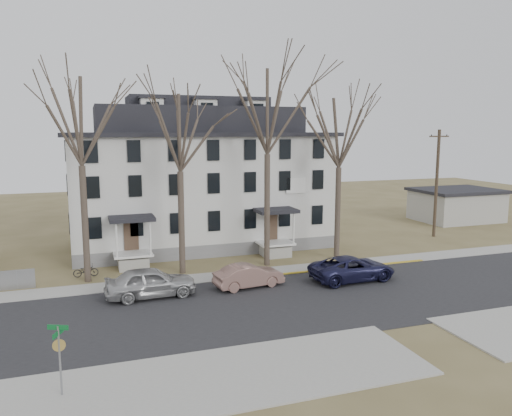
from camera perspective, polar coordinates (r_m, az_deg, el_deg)
name	(u,v)px	position (r m, az deg, el deg)	size (l,w,h in m)	color
ground	(314,314)	(26.49, 6.64, -11.99)	(120.00, 120.00, 0.00)	olive
main_road	(298,302)	(28.19, 4.86, -10.65)	(120.00, 10.00, 0.04)	#27272A
far_sidewalk	(262,273)	(33.50, 0.70, -7.44)	(120.00, 2.00, 0.08)	#A09F97
near_sidewalk_left	(177,386)	(19.87, -9.06, -19.47)	(20.00, 5.00, 0.08)	#A09F97
yellow_curb	(336,270)	(34.67, 9.08, -7.00)	(14.00, 0.25, 0.06)	gold
boarding_house	(199,180)	(41.39, -6.54, 3.21)	(20.80, 12.36, 12.05)	slate
distant_building	(456,205)	(56.59, 21.91, 0.35)	(8.50, 6.50, 3.35)	#A09F97
tree_far_left	(79,115)	(32.11, -19.56, 10.04)	(8.40, 8.40, 13.72)	#473B31
tree_mid_left	(179,127)	(32.61, -8.76, 9.10)	(7.80, 7.80, 12.74)	#473B31
tree_center	(267,105)	(34.24, 1.31, 11.67)	(9.00, 9.00, 14.70)	#473B31
tree_mid_right	(340,128)	(36.46, 9.55, 9.04)	(7.80, 7.80, 12.74)	#473B31
utility_pole_far	(437,182)	(46.86, 19.94, 2.81)	(2.00, 0.28, 9.50)	#3D3023
car_silver	(151,283)	(29.16, -11.95, -8.36)	(2.04, 5.08, 1.73)	#AAAAAA
car_tan	(249,276)	(30.34, -0.83, -7.81)	(1.48, 4.25, 1.40)	#876258
car_navy	(352,269)	(32.26, 10.95, -6.85)	(2.52, 5.47, 1.52)	#1B1B3D
bicycle_left	(86,271)	(34.26, -18.87, -6.85)	(0.54, 1.55, 0.82)	black
street_sign	(59,350)	(19.47, -21.57, -14.83)	(0.77, 0.77, 2.69)	gray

